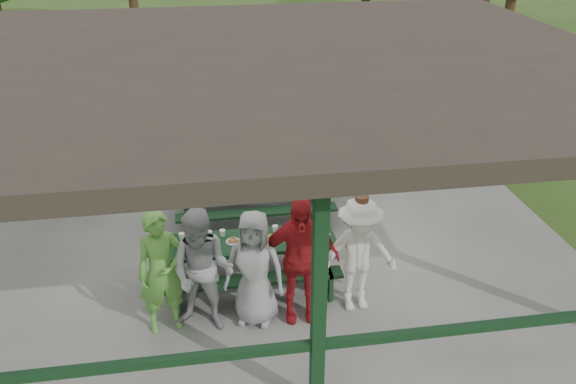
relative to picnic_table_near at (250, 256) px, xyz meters
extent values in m
plane|color=#2A4C17|center=(0.49, 1.20, -0.57)|extent=(90.00, 90.00, 0.00)
cube|color=slate|center=(0.49, 1.20, -0.52)|extent=(10.00, 8.00, 0.10)
cube|color=black|center=(0.49, -2.60, 1.03)|extent=(0.15, 0.15, 3.00)
cube|color=black|center=(-4.31, 5.00, 1.03)|extent=(0.15, 0.15, 3.00)
cube|color=black|center=(0.49, 5.00, 1.03)|extent=(0.15, 0.15, 3.00)
cube|color=black|center=(5.29, 5.00, 1.03)|extent=(0.15, 0.15, 3.00)
cube|color=black|center=(-1.91, -2.60, 0.43)|extent=(4.65, 0.10, 0.10)
cube|color=black|center=(2.89, -2.60, 0.43)|extent=(4.65, 0.10, 0.10)
cube|color=black|center=(-1.91, 5.00, 0.43)|extent=(4.65, 0.10, 0.10)
cube|color=black|center=(2.89, 5.00, 0.43)|extent=(4.65, 0.10, 0.10)
cube|color=black|center=(0.49, -2.60, 2.43)|extent=(9.80, 0.15, 0.20)
cube|color=black|center=(0.49, 5.00, 2.43)|extent=(9.80, 0.15, 0.20)
cube|color=#302822|center=(0.49, 1.20, 2.65)|extent=(10.60, 8.60, 0.24)
cube|color=black|center=(0.00, 0.00, 0.25)|extent=(2.57, 0.75, 0.06)
cube|color=black|center=(0.00, -0.56, -0.05)|extent=(2.57, 0.28, 0.05)
cube|color=black|center=(0.00, 0.55, -0.05)|extent=(2.57, 0.28, 0.05)
cube|color=black|center=(-1.11, 0.00, -0.10)|extent=(0.06, 0.70, 0.75)
cube|color=black|center=(1.11, 0.00, -0.10)|extent=(0.06, 0.70, 0.75)
cube|color=black|center=(-1.11, 0.00, -0.25)|extent=(0.06, 1.39, 0.45)
cube|color=black|center=(1.11, 0.00, -0.25)|extent=(0.06, 1.39, 0.45)
cube|color=black|center=(0.27, 2.00, 0.25)|extent=(2.80, 0.75, 0.06)
cube|color=black|center=(0.27, 1.44, -0.05)|extent=(2.80, 0.28, 0.05)
cube|color=black|center=(0.27, 2.55, -0.05)|extent=(2.80, 0.28, 0.05)
cube|color=black|center=(-0.95, 2.00, -0.10)|extent=(0.06, 0.70, 0.75)
cube|color=black|center=(1.49, 2.00, -0.10)|extent=(0.06, 0.70, 0.75)
cube|color=black|center=(-0.95, 2.00, -0.25)|extent=(0.06, 1.39, 0.45)
cube|color=black|center=(1.49, 2.00, -0.25)|extent=(0.06, 1.39, 0.45)
cylinder|color=white|center=(-0.93, 0.00, 0.28)|extent=(0.22, 0.22, 0.01)
torus|color=#8F5D32|center=(-0.97, -0.02, 0.30)|extent=(0.10, 0.10, 0.03)
torus|color=#8F5D32|center=(-0.89, -0.02, 0.30)|extent=(0.10, 0.10, 0.03)
torus|color=#8F5D32|center=(-0.93, 0.04, 0.30)|extent=(0.10, 0.10, 0.03)
cylinder|color=white|center=(-0.25, 0.00, 0.28)|extent=(0.22, 0.22, 0.01)
torus|color=#8F5D32|center=(-0.29, -0.02, 0.30)|extent=(0.10, 0.10, 0.03)
torus|color=#8F5D32|center=(-0.21, -0.02, 0.30)|extent=(0.10, 0.10, 0.03)
torus|color=#8F5D32|center=(-0.25, 0.04, 0.30)|extent=(0.10, 0.10, 0.03)
cylinder|color=white|center=(0.33, 0.00, 0.28)|extent=(0.22, 0.22, 0.01)
torus|color=#8F5D32|center=(0.29, -0.02, 0.30)|extent=(0.10, 0.10, 0.03)
torus|color=#8F5D32|center=(0.37, -0.02, 0.30)|extent=(0.10, 0.10, 0.03)
torus|color=#8F5D32|center=(0.33, 0.04, 0.30)|extent=(0.10, 0.10, 0.03)
cylinder|color=white|center=(1.12, 0.00, 0.28)|extent=(0.22, 0.22, 0.01)
torus|color=#8F5D32|center=(1.08, -0.02, 0.30)|extent=(0.10, 0.10, 0.03)
torus|color=#8F5D32|center=(1.16, -0.02, 0.30)|extent=(0.10, 0.10, 0.03)
torus|color=#8F5D32|center=(1.12, 0.04, 0.30)|extent=(0.10, 0.10, 0.03)
cylinder|color=#381E0F|center=(-0.64, -0.18, 0.33)|extent=(0.06, 0.06, 0.10)
cylinder|color=#381E0F|center=(-0.11, -0.18, 0.33)|extent=(0.06, 0.06, 0.10)
cylinder|color=#381E0F|center=(0.06, -0.18, 0.33)|extent=(0.06, 0.06, 0.10)
cylinder|color=#381E0F|center=(0.61, -0.18, 0.33)|extent=(0.06, 0.06, 0.10)
cylinder|color=#381E0F|center=(0.77, -0.18, 0.33)|extent=(0.06, 0.06, 0.10)
cylinder|color=#381E0F|center=(0.89, -0.18, 0.33)|extent=(0.06, 0.06, 0.10)
cone|color=white|center=(-1.00, 0.20, 0.33)|extent=(0.09, 0.09, 0.10)
cone|color=white|center=(-0.59, 0.20, 0.33)|extent=(0.09, 0.09, 0.10)
cone|color=white|center=(-0.39, 0.20, 0.33)|extent=(0.09, 0.09, 0.10)
cone|color=white|center=(0.41, 0.20, 0.33)|extent=(0.09, 0.09, 0.10)
imported|color=#5BA13D|center=(-1.26, -0.87, 0.43)|extent=(0.75, 0.58, 1.81)
imported|color=#969698|center=(-0.73, -0.95, 0.43)|extent=(1.06, 0.94, 1.81)
imported|color=gray|center=(-0.03, -0.90, 0.38)|extent=(0.96, 0.78, 1.70)
imported|color=#AB1A20|center=(0.58, -0.91, 0.47)|extent=(1.14, 0.53, 1.89)
imported|color=silver|center=(1.44, -0.84, 0.40)|extent=(1.16, 0.70, 1.74)
cylinder|color=#4F2C1B|center=(1.44, -0.84, 1.21)|extent=(0.34, 0.34, 0.02)
cylinder|color=#4F2C1B|center=(1.44, -0.84, 1.27)|extent=(0.20, 0.20, 0.11)
imported|color=#90AEDF|center=(0.00, 2.84, 0.39)|extent=(1.67, 1.12, 1.73)
imported|color=#3E64A3|center=(-1.14, 3.30, 0.39)|extent=(0.67, 0.47, 1.73)
imported|color=gray|center=(1.86, 2.90, 0.27)|extent=(0.88, 0.80, 1.48)
imported|color=silver|center=(3.83, 8.32, 0.14)|extent=(5.54, 3.46, 1.43)
cube|color=navy|center=(-3.00, 8.87, 0.30)|extent=(3.32, 2.17, 0.13)
cube|color=navy|center=(-3.17, 8.12, 0.57)|extent=(3.00, 0.73, 0.44)
cube|color=navy|center=(-2.83, 9.62, 0.57)|extent=(3.00, 0.73, 0.44)
cube|color=navy|center=(-4.49, 9.21, 0.57)|extent=(0.40, 1.51, 0.44)
cube|color=navy|center=(-1.50, 8.54, 0.57)|extent=(0.40, 1.51, 0.44)
cylinder|color=black|center=(-4.14, 8.29, -0.16)|extent=(0.85, 0.37, 0.83)
cylinder|color=yellow|center=(-4.14, 8.29, -0.16)|extent=(0.35, 0.30, 0.31)
cylinder|color=black|center=(-3.78, 9.89, -0.16)|extent=(0.85, 0.37, 0.83)
cylinder|color=yellow|center=(-3.78, 9.89, -0.16)|extent=(0.35, 0.30, 0.31)
cylinder|color=black|center=(-2.22, 7.86, -0.16)|extent=(0.85, 0.37, 0.83)
cylinder|color=yellow|center=(-2.22, 7.86, -0.16)|extent=(0.35, 0.30, 0.31)
cylinder|color=black|center=(-1.86, 9.46, -0.16)|extent=(0.85, 0.37, 0.83)
cylinder|color=yellow|center=(-1.86, 9.46, -0.16)|extent=(0.35, 0.30, 0.31)
cube|color=navy|center=(-0.97, 8.42, 0.19)|extent=(1.09, 0.33, 0.09)
cone|color=#F2590C|center=(-4.54, 9.22, 0.68)|extent=(0.12, 0.43, 0.44)
cylinder|color=#332114|center=(6.32, 16.27, 0.54)|extent=(0.36, 0.36, 2.23)
cylinder|color=#332114|center=(10.80, 13.18, 0.92)|extent=(0.36, 0.36, 2.99)
camera|label=1|loc=(-0.68, -7.79, 5.00)|focal=38.00mm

